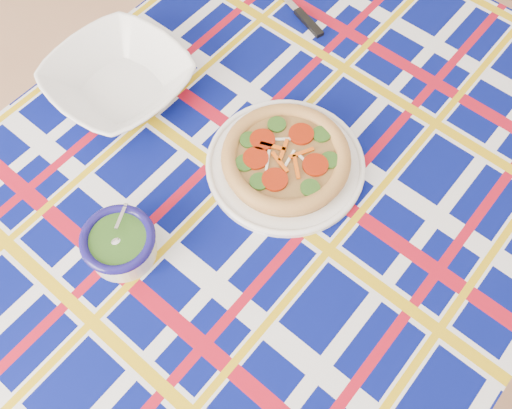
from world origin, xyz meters
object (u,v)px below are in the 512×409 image
pesto_bowl (120,243)px  dining_table (226,247)px  serving_bowl (119,80)px  main_focaccia_plate (286,158)px

pesto_bowl → dining_table: bearing=-17.2°
dining_table → serving_bowl: bearing=74.6°
main_focaccia_plate → pesto_bowl: size_ratio=2.41×
serving_bowl → main_focaccia_plate: bearing=-60.0°
dining_table → main_focaccia_plate: 0.21m
pesto_bowl → serving_bowl: (0.15, 0.34, -0.00)m
main_focaccia_plate → serving_bowl: 0.39m
main_focaccia_plate → pesto_bowl: pesto_bowl is taller
dining_table → pesto_bowl: size_ratio=14.57×
dining_table → main_focaccia_plate: bearing=-0.4°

